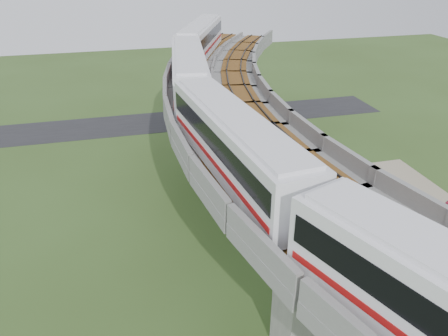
{
  "coord_description": "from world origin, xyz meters",
  "views": [
    {
      "loc": [
        -7.89,
        -27.69,
        21.88
      ],
      "look_at": [
        -0.83,
        -0.31,
        7.5
      ],
      "focal_mm": 35.0,
      "sensor_mm": 36.0,
      "label": 1
    }
  ],
  "objects": [
    {
      "name": "ground",
      "position": [
        0.0,
        0.0,
        0.0
      ],
      "size": [
        160.0,
        160.0,
        0.0
      ],
      "primitive_type": "plane",
      "color": "#375020",
      "rests_on": "ground"
    },
    {
      "name": "dirt_lot",
      "position": [
        14.0,
        -2.0,
        0.02
      ],
      "size": [
        18.0,
        26.0,
        0.04
      ],
      "primitive_type": "cube",
      "color": "gray",
      "rests_on": "ground"
    },
    {
      "name": "asphalt_road",
      "position": [
        0.0,
        30.0,
        0.01
      ],
      "size": [
        60.0,
        8.0,
        0.03
      ],
      "primitive_type": "cube",
      "color": "#232326",
      "rests_on": "ground"
    },
    {
      "name": "viaduct",
      "position": [
        3.84,
        0.0,
        9.05
      ],
      "size": [
        19.58,
        73.98,
        11.4
      ],
      "color": "#99968E",
      "rests_on": "ground"
    },
    {
      "name": "metro_train",
      "position": [
        0.35,
        0.32,
        12.31
      ],
      "size": [
        10.7,
        61.34,
        3.64
      ],
      "color": "white",
      "rests_on": "ground"
    },
    {
      "name": "fence",
      "position": [
        9.75,
        0.0,
        0.75
      ],
      "size": [
        3.87,
        38.73,
        1.5
      ],
      "color": "#2D382D",
      "rests_on": "ground"
    },
    {
      "name": "tree_0",
      "position": [
        10.65,
        21.24,
        2.28
      ],
      "size": [
        2.91,
        2.91,
        3.52
      ],
      "color": "#382314",
      "rests_on": "ground"
    },
    {
      "name": "tree_1",
      "position": [
        9.68,
        17.41,
        2.02
      ],
      "size": [
        2.01,
        2.01,
        2.88
      ],
      "color": "#382314",
      "rests_on": "ground"
    },
    {
      "name": "tree_2",
      "position": [
        7.74,
        12.74,
        2.18
      ],
      "size": [
        2.73,
        2.73,
        3.35
      ],
      "color": "#382314",
      "rests_on": "ground"
    },
    {
      "name": "tree_3",
      "position": [
        6.91,
        7.59,
        2.28
      ],
      "size": [
        2.32,
        2.32,
        3.27
      ],
      "color": "#382314",
      "rests_on": "ground"
    },
    {
      "name": "tree_4",
      "position": [
        5.98,
        1.37,
        1.86
      ],
      "size": [
        1.95,
        1.95,
        2.7
      ],
      "color": "#382314",
      "rests_on": "ground"
    },
    {
      "name": "tree_5",
      "position": [
        7.36,
        -3.53,
        2.01
      ],
      "size": [
        3.18,
        3.18,
        3.36
      ],
      "color": "#382314",
      "rests_on": "ground"
    },
    {
      "name": "tree_6",
      "position": [
        8.07,
        -9.7,
        2.51
      ],
      "size": [
        2.98,
        2.98,
        3.78
      ],
      "color": "#382314",
      "rests_on": "ground"
    },
    {
      "name": "car_white",
      "position": [
        14.25,
        -4.21,
        0.6
      ],
      "size": [
        2.93,
        3.43,
        1.11
      ],
      "primitive_type": "imported",
      "rotation": [
        0.0,
        0.0,
        0.6
      ],
      "color": "silver",
      "rests_on": "dirt_lot"
    },
    {
      "name": "car_dark",
      "position": [
        16.45,
        8.33,
        0.65
      ],
      "size": [
        4.42,
        2.33,
        1.22
      ],
      "primitive_type": "imported",
      "rotation": [
        0.0,
        0.0,
        1.42
      ],
      "color": "black",
      "rests_on": "dirt_lot"
    }
  ]
}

